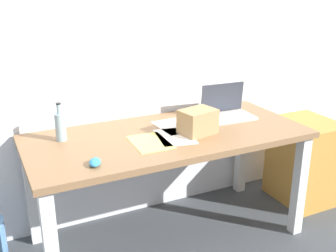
{
  "coord_description": "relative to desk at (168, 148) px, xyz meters",
  "views": [
    {
      "loc": [
        -1.05,
        -2.17,
        1.67
      ],
      "look_at": [
        0.0,
        0.0,
        0.8
      ],
      "focal_mm": 44.0,
      "sensor_mm": 36.0,
      "label": 1
    }
  ],
  "objects": [
    {
      "name": "cardboard_box",
      "position": [
        0.17,
        -0.08,
        0.17
      ],
      "size": [
        0.25,
        0.2,
        0.16
      ],
      "primitive_type": "cube",
      "rotation": [
        0.0,
        0.0,
        0.21
      ],
      "color": "tan",
      "rests_on": "desk"
    },
    {
      "name": "paper_yellow_folder",
      "position": [
        -0.16,
        -0.09,
        0.1
      ],
      "size": [
        0.22,
        0.3,
        0.0
      ],
      "primitive_type": "cube",
      "rotation": [
        0.0,
        0.0,
        -0.04
      ],
      "color": "#F4E06B",
      "rests_on": "desk"
    },
    {
      "name": "ground_plane",
      "position": [
        0.0,
        0.0,
        -0.66
      ],
      "size": [
        8.0,
        8.0,
        0.0
      ],
      "primitive_type": "plane",
      "color": "#42474C"
    },
    {
      "name": "paper_sheet_near_back",
      "position": [
        0.1,
        0.1,
        0.1
      ],
      "size": [
        0.22,
        0.3,
        0.0
      ],
      "primitive_type": "cube",
      "rotation": [
        0.0,
        0.0,
        0.03
      ],
      "color": "white",
      "rests_on": "desk"
    },
    {
      "name": "laptop_right",
      "position": [
        0.52,
        0.12,
        0.14
      ],
      "size": [
        0.34,
        0.25,
        0.23
      ],
      "color": "silver",
      "rests_on": "desk"
    },
    {
      "name": "desk",
      "position": [
        0.0,
        0.0,
        0.0
      ],
      "size": [
        1.76,
        0.79,
        0.75
      ],
      "color": "olive",
      "rests_on": "ground"
    },
    {
      "name": "beer_bottle",
      "position": [
        -0.63,
        0.18,
        0.19
      ],
      "size": [
        0.06,
        0.06,
        0.23
      ],
      "color": "#99B7C1",
      "rests_on": "desk"
    },
    {
      "name": "filing_cabinet",
      "position": [
        1.19,
        0.01,
        -0.33
      ],
      "size": [
        0.4,
        0.48,
        0.65
      ],
      "primitive_type": "cube",
      "color": "#C68938",
      "rests_on": "ground"
    },
    {
      "name": "back_wall",
      "position": [
        0.0,
        0.45,
        0.64
      ],
      "size": [
        5.2,
        0.08,
        2.6
      ],
      "primitive_type": "cube",
      "color": "white",
      "rests_on": "ground"
    },
    {
      "name": "paper_sheet_center",
      "position": [
        0.01,
        -0.07,
        0.1
      ],
      "size": [
        0.26,
        0.33,
        0.0
      ],
      "primitive_type": "cube",
      "rotation": [
        0.0,
        0.0,
        -0.18
      ],
      "color": "white",
      "rests_on": "desk"
    },
    {
      "name": "computer_mouse",
      "position": [
        -0.54,
        -0.25,
        0.11
      ],
      "size": [
        0.09,
        0.12,
        0.03
      ],
      "primitive_type": "ellipsoid",
      "rotation": [
        0.0,
        0.0,
        -0.38
      ],
      "color": "#338CC6",
      "rests_on": "desk"
    }
  ]
}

